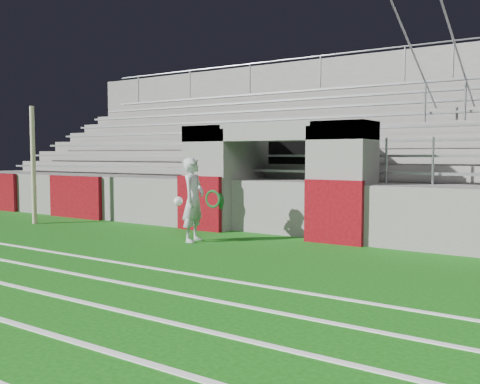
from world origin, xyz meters
The scene contains 5 objects.
ground centered at (0.00, 0.00, 0.00)m, with size 90.00×90.00×0.00m, color #10510D.
field_post centered at (-6.33, 1.43, 1.59)m, with size 0.12×0.12×3.18m, color #B8AD89.
stadium_structure centered at (0.00, 7.97, 1.49)m, with size 26.00×8.48×5.42m.
goalkeeper_with_ball centered at (-0.83, 1.53, 0.91)m, with size 0.65×0.74×1.81m.
hose_coil centered at (-1.33, 2.93, 0.78)m, with size 0.54×0.15×0.56m.
Camera 1 is at (6.44, -7.40, 1.88)m, focal length 40.00 mm.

